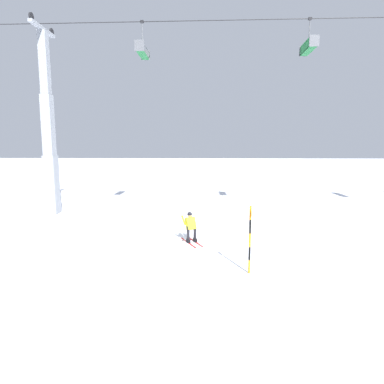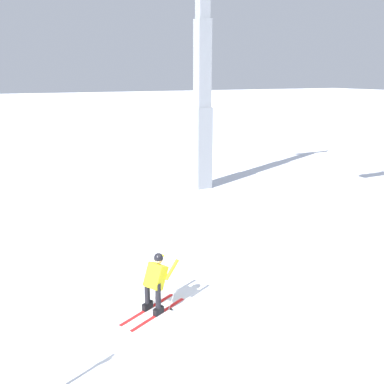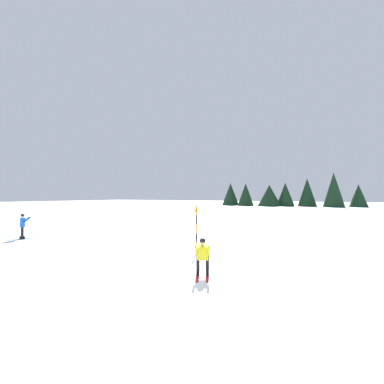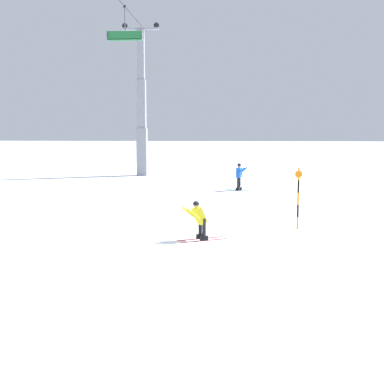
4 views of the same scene
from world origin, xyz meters
name	(u,v)px [view 3 (image 3 of 4)]	position (x,y,z in m)	size (l,w,h in m)	color
ground_plane	(185,274)	(0.00, 0.00, 0.00)	(260.00, 260.00, 0.00)	white
skier_carving_main	(203,254)	(-0.68, -0.10, 0.79)	(1.19, 1.78, 1.51)	red
trail_marker_pole	(196,227)	(1.56, -3.82, 1.29)	(0.07, 0.28, 2.40)	orange
skier_distant_uphill	(23,224)	(13.74, -1.77, 0.99)	(1.00, 1.81, 1.74)	#198CCC
tree_line_ridge	(287,194)	(8.36, -68.56, 3.44)	(37.53, 10.71, 8.73)	black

